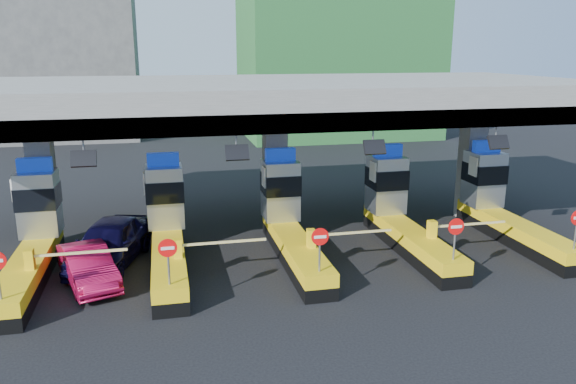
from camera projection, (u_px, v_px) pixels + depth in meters
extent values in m
plane|color=black|center=(289.00, 253.00, 23.69)|extent=(120.00, 120.00, 0.00)
cube|color=slate|center=(275.00, 97.00, 24.98)|extent=(28.00, 12.00, 1.50)
cube|color=#4C4C49|center=(306.00, 122.00, 19.69)|extent=(28.00, 0.60, 0.70)
cube|color=slate|center=(43.00, 185.00, 23.72)|extent=(1.00, 1.00, 5.50)
cube|color=slate|center=(275.00, 174.00, 25.85)|extent=(1.00, 1.00, 5.50)
cube|color=slate|center=(471.00, 165.00, 27.98)|extent=(1.00, 1.00, 5.50)
cylinder|color=slate|center=(83.00, 147.00, 18.24)|extent=(0.06, 0.06, 0.50)
cube|color=black|center=(84.00, 159.00, 18.14)|extent=(0.80, 0.38, 0.54)
cylinder|color=slate|center=(236.00, 142.00, 19.31)|extent=(0.06, 0.06, 0.50)
cube|color=black|center=(237.00, 153.00, 19.21)|extent=(0.80, 0.38, 0.54)
cylinder|color=slate|center=(373.00, 137.00, 20.37)|extent=(0.06, 0.06, 0.50)
cube|color=black|center=(375.00, 147.00, 20.27)|extent=(0.80, 0.38, 0.54)
cylinder|color=slate|center=(496.00, 132.00, 21.44)|extent=(0.06, 0.06, 0.50)
cube|color=black|center=(498.00, 142.00, 21.33)|extent=(0.80, 0.38, 0.54)
cube|color=black|center=(30.00, 277.00, 20.56)|extent=(1.20, 8.00, 0.50)
cube|color=#E5B70C|center=(28.00, 264.00, 20.43)|extent=(1.20, 8.00, 0.50)
cube|color=#9EA3A8|center=(39.00, 203.00, 22.70)|extent=(1.50, 1.50, 2.60)
cube|color=black|center=(38.00, 196.00, 22.60)|extent=(1.56, 1.56, 0.90)
cube|color=#0C2DBF|center=(35.00, 165.00, 22.30)|extent=(1.30, 0.35, 0.55)
cube|color=white|center=(14.00, 189.00, 22.07)|extent=(0.06, 0.70, 0.90)
cube|color=#E5B70C|center=(30.00, 259.00, 19.22)|extent=(0.30, 0.35, 0.70)
cube|color=white|center=(80.00, 253.00, 19.55)|extent=(3.20, 0.08, 0.08)
cube|color=black|center=(169.00, 265.00, 21.62)|extent=(1.20, 8.00, 0.50)
cube|color=#E5B70C|center=(168.00, 253.00, 21.50)|extent=(1.20, 8.00, 0.50)
cube|color=#9EA3A8|center=(165.00, 196.00, 23.76)|extent=(1.50, 1.50, 2.60)
cube|color=black|center=(165.00, 189.00, 23.67)|extent=(1.56, 1.56, 0.90)
cube|color=#0C2DBF|center=(163.00, 159.00, 23.37)|extent=(1.30, 0.35, 0.55)
cube|color=white|center=(144.00, 182.00, 23.13)|extent=(0.06, 0.70, 0.90)
cylinder|color=slate|center=(169.00, 265.00, 17.87)|extent=(0.07, 0.07, 1.30)
cylinder|color=red|center=(168.00, 248.00, 17.69)|extent=(0.60, 0.04, 0.60)
cube|color=white|center=(168.00, 248.00, 17.67)|extent=(0.42, 0.02, 0.10)
cube|color=#E5B70C|center=(178.00, 248.00, 20.29)|extent=(0.30, 0.35, 0.70)
cube|color=white|center=(223.00, 242.00, 20.62)|extent=(3.20, 0.08, 0.08)
cube|color=black|center=(295.00, 255.00, 22.69)|extent=(1.20, 8.00, 0.50)
cube|color=#E5B70C|center=(295.00, 243.00, 22.56)|extent=(1.20, 8.00, 0.50)
cube|color=#9EA3A8|center=(280.00, 190.00, 24.82)|extent=(1.50, 1.50, 2.60)
cube|color=black|center=(280.00, 183.00, 24.73)|extent=(1.56, 1.56, 0.90)
cube|color=#0C2DBF|center=(280.00, 155.00, 24.43)|extent=(1.30, 0.35, 0.55)
cube|color=white|center=(264.00, 177.00, 24.20)|extent=(0.06, 0.70, 0.90)
cylinder|color=slate|center=(320.00, 253.00, 18.94)|extent=(0.07, 0.07, 1.30)
cylinder|color=red|center=(320.00, 237.00, 18.76)|extent=(0.60, 0.04, 0.60)
cube|color=white|center=(320.00, 237.00, 18.74)|extent=(0.42, 0.02, 0.10)
cube|color=#E5B70C|center=(311.00, 238.00, 21.35)|extent=(0.30, 0.35, 0.70)
cube|color=white|center=(352.00, 233.00, 21.68)|extent=(3.20, 0.08, 0.08)
cube|color=black|center=(410.00, 246.00, 23.75)|extent=(1.20, 8.00, 0.50)
cube|color=#E5B70C|center=(410.00, 235.00, 23.63)|extent=(1.20, 8.00, 0.50)
cube|color=#9EA3A8|center=(386.00, 184.00, 25.89)|extent=(1.50, 1.50, 2.60)
cube|color=black|center=(387.00, 178.00, 25.80)|extent=(1.56, 1.56, 0.90)
cube|color=#0C2DBF|center=(388.00, 150.00, 25.50)|extent=(1.30, 0.35, 0.55)
cube|color=white|center=(373.00, 171.00, 25.26)|extent=(0.06, 0.70, 0.90)
cylinder|color=slate|center=(454.00, 242.00, 20.00)|extent=(0.07, 0.07, 1.30)
cylinder|color=red|center=(456.00, 227.00, 19.82)|extent=(0.60, 0.04, 0.60)
cube|color=white|center=(457.00, 227.00, 19.80)|extent=(0.42, 0.02, 0.10)
cube|color=#E5B70C|center=(432.00, 229.00, 22.42)|extent=(0.30, 0.35, 0.70)
cube|color=white|center=(469.00, 224.00, 22.74)|extent=(3.20, 0.08, 0.08)
cube|color=black|center=(514.00, 237.00, 24.81)|extent=(1.20, 8.00, 0.50)
cube|color=#E5B70C|center=(516.00, 227.00, 24.69)|extent=(1.20, 8.00, 0.50)
cube|color=#9EA3A8|center=(484.00, 179.00, 26.95)|extent=(1.50, 1.50, 2.60)
cube|color=black|center=(484.00, 173.00, 26.86)|extent=(1.56, 1.56, 0.90)
cube|color=#0C2DBF|center=(487.00, 146.00, 26.56)|extent=(1.30, 0.35, 0.55)
cube|color=white|center=(473.00, 166.00, 26.33)|extent=(0.06, 0.70, 0.90)
cylinder|color=slate|center=(576.00, 233.00, 21.06)|extent=(0.07, 0.07, 1.30)
cube|color=#E5B70C|center=(542.00, 221.00, 23.48)|extent=(0.30, 0.35, 0.70)
cube|color=white|center=(576.00, 216.00, 23.81)|extent=(3.20, 0.08, 0.08)
cube|color=#4C4C49|center=(59.00, 42.00, 52.51)|extent=(14.00, 10.00, 18.00)
imported|color=black|center=(109.00, 242.00, 22.22)|extent=(3.55, 5.71, 1.81)
imported|color=#9D0C36|center=(88.00, 266.00, 20.36)|extent=(2.75, 4.50, 1.40)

